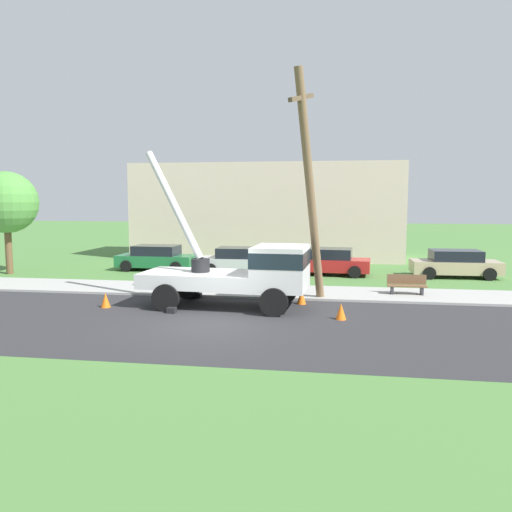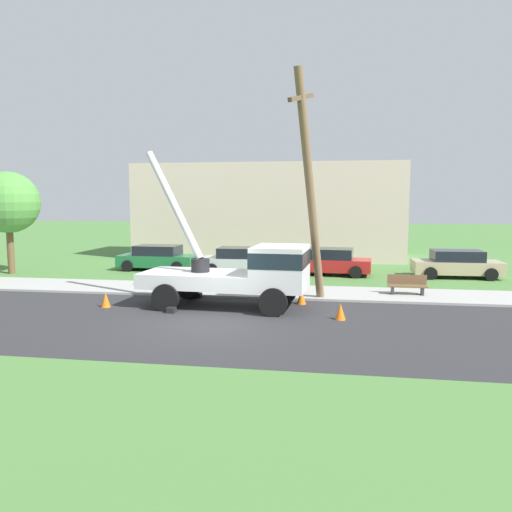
% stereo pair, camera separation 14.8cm
% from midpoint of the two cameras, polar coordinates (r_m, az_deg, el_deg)
% --- Properties ---
extents(ground_plane, '(120.00, 120.00, 0.00)m').
position_cam_midpoint_polar(ground_plane, '(28.61, 0.59, -1.80)').
color(ground_plane, '#477538').
extents(road_asphalt, '(80.00, 8.53, 0.01)m').
position_cam_midpoint_polar(road_asphalt, '(17.03, -5.42, -7.44)').
color(road_asphalt, '#2B2B2D').
rests_on(road_asphalt, ground).
extents(sidewalk_strip, '(80.00, 3.13, 0.10)m').
position_cam_midpoint_polar(sidewalk_strip, '(22.59, -1.72, -3.86)').
color(sidewalk_strip, '#9E9E99').
rests_on(sidewalk_strip, ground).
extents(utility_truck, '(6.75, 3.21, 5.98)m').
position_cam_midpoint_polar(utility_truck, '(19.14, -1.29, -1.60)').
color(utility_truck, silver).
rests_on(utility_truck, ground).
extents(leaning_utility_pole, '(1.35, 2.86, 8.80)m').
position_cam_midpoint_polar(leaning_utility_pole, '(19.77, 5.77, 7.67)').
color(leaning_utility_pole, brown).
rests_on(leaning_utility_pole, ground).
extents(traffic_cone_ahead, '(0.36, 0.36, 0.56)m').
position_cam_midpoint_polar(traffic_cone_ahead, '(17.65, 9.16, -6.08)').
color(traffic_cone_ahead, orange).
rests_on(traffic_cone_ahead, ground).
extents(traffic_cone_behind, '(0.36, 0.36, 0.56)m').
position_cam_midpoint_polar(traffic_cone_behind, '(20.17, -16.53, -4.70)').
color(traffic_cone_behind, orange).
rests_on(traffic_cone_behind, ground).
extents(traffic_cone_curbside, '(0.36, 0.36, 0.56)m').
position_cam_midpoint_polar(traffic_cone_curbside, '(20.02, 4.85, -4.54)').
color(traffic_cone_curbside, orange).
rests_on(traffic_cone_curbside, ground).
extents(parked_sedan_green, '(4.44, 2.08, 1.42)m').
position_cam_midpoint_polar(parked_sedan_green, '(29.87, -11.10, -0.19)').
color(parked_sedan_green, '#1E6638').
rests_on(parked_sedan_green, ground).
extents(parked_sedan_silver, '(4.43, 2.08, 1.42)m').
position_cam_midpoint_polar(parked_sedan_silver, '(28.03, -1.89, -0.50)').
color(parked_sedan_silver, '#B7B7BF').
rests_on(parked_sedan_silver, ground).
extents(parked_sedan_red, '(4.53, 2.25, 1.42)m').
position_cam_midpoint_polar(parked_sedan_red, '(27.80, 7.84, -0.61)').
color(parked_sedan_red, '#B21E1E').
rests_on(parked_sedan_red, ground).
extents(parked_sedan_tan, '(4.45, 2.10, 1.42)m').
position_cam_midpoint_polar(parked_sedan_tan, '(28.52, 21.07, -0.81)').
color(parked_sedan_tan, tan).
rests_on(parked_sedan_tan, ground).
extents(park_bench, '(1.60, 0.45, 0.90)m').
position_cam_midpoint_polar(park_bench, '(22.38, 16.18, -3.14)').
color(park_bench, brown).
rests_on(park_bench, ground).
extents(roadside_tree_near, '(3.31, 3.31, 5.53)m').
position_cam_midpoint_polar(roadside_tree_near, '(30.76, -26.07, 5.32)').
color(roadside_tree_near, brown).
rests_on(roadside_tree_near, ground).
extents(lowrise_building_backdrop, '(18.00, 6.00, 6.40)m').
position_cam_midpoint_polar(lowrise_building_backdrop, '(35.90, 1.23, 4.99)').
color(lowrise_building_backdrop, beige).
rests_on(lowrise_building_backdrop, ground).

